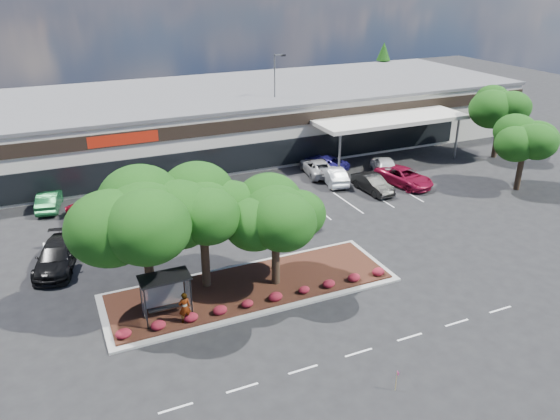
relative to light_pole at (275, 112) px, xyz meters
name	(u,v)px	position (x,y,z in m)	size (l,w,h in m)	color
ground	(310,315)	(-10.15, -28.03, -4.71)	(160.00, 160.00, 0.00)	black
retail_store	(167,123)	(-10.08, 5.88, -1.55)	(80.40, 25.20, 6.25)	beige
landscape_island	(252,287)	(-12.15, -24.03, -4.58)	(18.00, 6.00, 0.26)	#9D9D98
lane_markings	(243,241)	(-10.29, -17.61, -4.70)	(33.12, 20.06, 0.01)	silver
shrub_row	(265,299)	(-12.15, -26.13, -4.20)	(17.00, 0.80, 0.50)	maroon
bus_shelter	(164,284)	(-17.65, -25.08, -2.40)	(2.75, 1.55, 2.59)	black
island_tree_west	(146,243)	(-18.15, -23.53, -0.50)	(7.20, 7.20, 7.89)	#0F370C
island_tree_mid	(204,231)	(-14.65, -22.83, -0.79)	(6.60, 6.60, 7.32)	#0F370C
island_tree_east	(276,236)	(-10.65, -24.33, -1.20)	(5.80, 5.80, 6.50)	#0F370C
tree_east_near	(523,155)	(15.85, -18.03, -1.45)	(5.60, 5.60, 6.51)	#0F370C
tree_east_far	(499,122)	(20.85, -10.03, -0.90)	(6.40, 6.40, 7.62)	#0F370C
conifer_north_east	(382,74)	(23.85, 15.97, -0.21)	(3.96, 3.96, 9.00)	#0F370C
person_waiting	(185,308)	(-16.87, -26.10, -3.52)	(0.68, 0.44, 1.86)	#594C47
light_pole	(275,112)	(0.00, 0.00, 0.00)	(1.42, 0.73, 10.58)	#9D9D98
survey_stake	(397,378)	(-9.22, -35.10, -4.02)	(0.08, 0.14, 1.08)	tan
car_0	(57,256)	(-22.89, -16.31, -3.87)	(2.35, 5.77, 1.68)	black
car_1	(89,236)	(-20.60, -13.73, -4.04)	(1.59, 3.95, 1.34)	silver
car_2	(175,215)	(-14.03, -12.55, -4.00)	(2.36, 5.12, 1.42)	white
car_3	(218,213)	(-10.91, -13.59, -4.01)	(1.47, 4.22, 1.39)	#B6BAC2
car_4	(267,203)	(-6.68, -13.46, -3.93)	(1.65, 4.73, 1.56)	maroon
car_5	(294,216)	(-5.73, -16.59, -3.98)	(1.54, 4.41, 1.45)	black
car_7	(373,184)	(3.60, -13.25, -3.94)	(1.63, 4.67, 1.54)	black
car_8	(404,177)	(7.18, -12.97, -3.91)	(2.64, 5.72, 1.59)	maroon
car_9	(49,200)	(-22.81, -5.56, -3.94)	(1.62, 4.66, 1.53)	#18572B
car_10	(81,214)	(-20.74, -9.49, -3.96)	(2.10, 5.16, 1.50)	maroon
car_11	(195,187)	(-11.03, -7.69, -3.90)	(2.69, 5.83, 1.62)	#B5B5B5
car_12	(198,193)	(-11.17, -8.90, -3.96)	(1.77, 4.40, 1.50)	maroon
car_14	(318,167)	(1.29, -7.15, -3.96)	(2.48, 5.39, 1.50)	#B8B8B8
car_15	(333,175)	(1.46, -9.92, -3.93)	(1.65, 4.73, 1.56)	#AEB4B9
car_16	(325,162)	(2.62, -6.12, -4.01)	(2.32, 5.04, 1.40)	navy
car_17	(384,165)	(7.27, -9.59, -3.85)	(2.02, 5.02, 1.71)	silver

